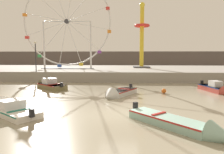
% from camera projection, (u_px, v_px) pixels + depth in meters
% --- Properties ---
extents(ground_plane, '(240.00, 240.00, 0.00)m').
position_uv_depth(ground_plane, '(118.00, 114.00, 13.07)').
color(ground_plane, gray).
extents(quay_promenade, '(110.00, 18.85, 1.33)m').
position_uv_depth(quay_promenade, '(122.00, 72.00, 36.91)').
color(quay_promenade, gray).
rests_on(quay_promenade, ground_plane).
extents(distant_town_skyline, '(140.00, 3.00, 4.40)m').
position_uv_depth(distant_town_skyline, '(122.00, 60.00, 55.67)').
color(distant_town_skyline, '#564C47').
rests_on(distant_town_skyline, ground_plane).
extents(motorboat_faded_red, '(1.91, 4.74, 1.33)m').
position_uv_depth(motorboat_faded_red, '(217.00, 89.00, 20.47)').
color(motorboat_faded_red, '#B24238').
rests_on(motorboat_faded_red, ground_plane).
extents(motorboat_seafoam, '(4.54, 4.92, 1.13)m').
position_uv_depth(motorboat_seafoam, '(184.00, 125.00, 10.15)').
color(motorboat_seafoam, '#93BCAD').
rests_on(motorboat_seafoam, ground_plane).
extents(motorboat_pale_grey, '(3.16, 4.33, 1.26)m').
position_uv_depth(motorboat_pale_grey, '(117.00, 93.00, 18.57)').
color(motorboat_pale_grey, silver).
rests_on(motorboat_pale_grey, ground_plane).
extents(motorboat_white_red_stripe, '(4.42, 3.88, 1.50)m').
position_uv_depth(motorboat_white_red_stripe, '(8.00, 109.00, 13.24)').
color(motorboat_white_red_stripe, silver).
rests_on(motorboat_white_red_stripe, ground_plane).
extents(motorboat_olive_wood, '(4.46, 4.31, 1.55)m').
position_uv_depth(motorboat_olive_wood, '(48.00, 85.00, 23.21)').
color(motorboat_olive_wood, olive).
rests_on(motorboat_olive_wood, ground_plane).
extents(ferris_wheel_white_frame, '(14.08, 1.20, 14.50)m').
position_uv_depth(ferris_wheel_white_frame, '(67.00, 23.00, 34.34)').
color(ferris_wheel_white_frame, silver).
rests_on(ferris_wheel_white_frame, quay_promenade).
extents(drop_tower_yellow_tower, '(2.80, 2.80, 11.13)m').
position_uv_depth(drop_tower_yellow_tower, '(142.00, 37.00, 37.32)').
color(drop_tower_yellow_tower, gold).
rests_on(drop_tower_yellow_tower, quay_promenade).
extents(promenade_lamp_near, '(0.32, 0.32, 3.99)m').
position_uv_depth(promenade_lamp_near, '(36.00, 52.00, 28.51)').
color(promenade_lamp_near, '#2D2D33').
rests_on(promenade_lamp_near, quay_promenade).
extents(mooring_buoy_orange, '(0.44, 0.44, 0.44)m').
position_uv_depth(mooring_buoy_orange, '(164.00, 91.00, 20.00)').
color(mooring_buoy_orange, orange).
rests_on(mooring_buoy_orange, ground_plane).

